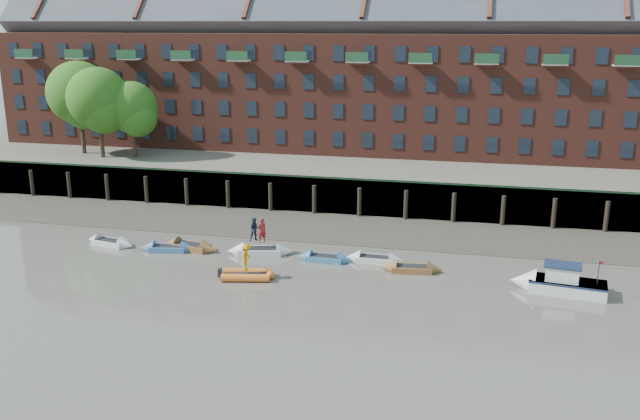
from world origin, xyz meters
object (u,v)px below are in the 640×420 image
(rowboat_1, at_px, (168,248))
(rowboat_4, at_px, (325,258))
(rowboat_5, at_px, (375,259))
(person_rower_b, at_px, (255,230))
(rowboat_6, at_px, (412,269))
(rowboat_0, at_px, (110,243))
(rowboat_3, at_px, (260,251))
(person_rower_a, at_px, (262,230))
(person_rib_crew, at_px, (246,257))
(motor_launch, at_px, (552,282))
(rowboat_2, at_px, (190,247))
(rib_tender, at_px, (249,275))

(rowboat_1, xyz_separation_m, rowboat_4, (11.74, 0.47, -0.01))
(rowboat_5, bearing_deg, person_rower_b, -178.64)
(rowboat_6, bearing_deg, rowboat_5, 147.12)
(rowboat_1, height_order, rowboat_6, rowboat_6)
(rowboat_0, relative_size, rowboat_5, 1.04)
(rowboat_3, relative_size, rowboat_6, 1.17)
(rowboat_0, relative_size, rowboat_4, 1.09)
(rowboat_4, bearing_deg, rowboat_5, 10.86)
(rowboat_4, height_order, rowboat_6, rowboat_6)
(person_rower_a, relative_size, person_rib_crew, 0.99)
(person_rower_a, bearing_deg, rowboat_5, 143.97)
(motor_launch, distance_m, person_rower_b, 20.60)
(rowboat_2, distance_m, rowboat_5, 13.75)
(person_rower_b, distance_m, person_rib_crew, 5.08)
(rowboat_0, distance_m, rib_tender, 13.17)
(rowboat_1, distance_m, rowboat_3, 6.90)
(rowboat_1, bearing_deg, rowboat_6, -10.56)
(motor_launch, relative_size, person_rower_a, 3.30)
(rowboat_0, bearing_deg, rowboat_4, 11.80)
(person_rower_b, bearing_deg, rowboat_2, 155.73)
(rowboat_3, xyz_separation_m, rowboat_4, (4.89, -0.33, -0.04))
(rowboat_0, xyz_separation_m, rowboat_4, (16.62, 0.21, -0.01))
(motor_launch, relative_size, person_rower_b, 3.44)
(rowboat_3, height_order, rowboat_6, rowboat_3)
(rowboat_1, height_order, rowboat_3, rowboat_3)
(person_rib_crew, bearing_deg, rowboat_0, 73.62)
(rib_tender, relative_size, person_rower_b, 2.05)
(rowboat_4, xyz_separation_m, rowboat_6, (6.18, -0.75, 0.01))
(rowboat_4, xyz_separation_m, person_rower_a, (-4.76, 0.41, 1.63))
(rowboat_5, bearing_deg, rowboat_3, -177.07)
(rowboat_0, bearing_deg, person_rower_b, 14.96)
(person_rower_b, bearing_deg, rowboat_1, 160.69)
(rowboat_2, height_order, rowboat_4, rowboat_2)
(rowboat_4, xyz_separation_m, rib_tender, (-4.15, -4.44, 0.06))
(rowboat_1, relative_size, motor_launch, 0.71)
(rowboat_1, height_order, rowboat_4, rowboat_1)
(person_rib_crew, bearing_deg, rowboat_6, -68.37)
(rowboat_6, bearing_deg, rowboat_3, 168.22)
(rowboat_6, xyz_separation_m, person_rower_b, (-11.51, 1.31, 1.59))
(motor_launch, height_order, person_rower_a, person_rower_a)
(rowboat_0, bearing_deg, rowboat_5, 13.40)
(rowboat_0, xyz_separation_m, person_rower_a, (11.86, 0.61, 1.62))
(motor_launch, bearing_deg, rowboat_2, 2.21)
(rowboat_5, xyz_separation_m, motor_launch, (11.57, -2.81, 0.39))
(rowboat_2, xyz_separation_m, rowboat_6, (16.44, -0.95, -0.02))
(rib_tender, xyz_separation_m, motor_launch, (19.20, 2.23, 0.35))
(motor_launch, bearing_deg, rowboat_0, 4.02)
(rowboat_2, xyz_separation_m, person_rib_crew, (5.97, -4.60, 1.24))
(rowboat_1, distance_m, motor_launch, 26.85)
(rowboat_2, height_order, person_rower_b, person_rower_b)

